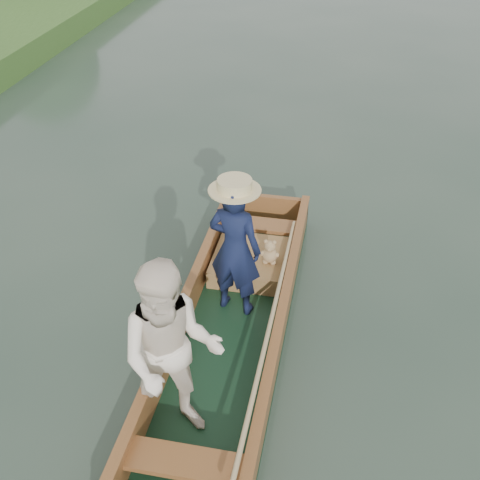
# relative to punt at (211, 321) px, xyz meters

# --- Properties ---
(ground) EXTENTS (120.00, 120.00, 0.00)m
(ground) POSITION_rel_punt_xyz_m (0.10, 0.30, -0.62)
(ground) COLOR #283D30
(ground) RESTS_ON ground
(punt) EXTENTS (1.28, 5.00, 1.85)m
(punt) POSITION_rel_punt_xyz_m (0.00, 0.00, 0.00)
(punt) COLOR black
(punt) RESTS_ON ground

